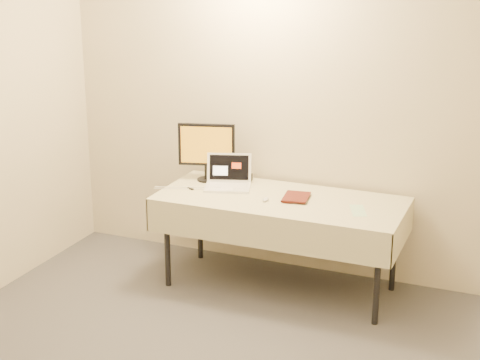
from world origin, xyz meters
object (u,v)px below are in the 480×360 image
at_px(monitor, 207,148).
at_px(book, 284,182).
at_px(table, 281,206).
at_px(laptop, 228,179).

bearing_deg(monitor, book, -29.57).
bearing_deg(book, table, -157.63).
bearing_deg(monitor, table, -30.91).
xyz_separation_m(table, laptop, (-0.48, 0.11, 0.12)).
xyz_separation_m(table, book, (0.02, 0.01, 0.19)).
distance_m(monitor, book, 0.76).
relative_size(laptop, monitor, 0.91).
height_order(table, monitor, monitor).
xyz_separation_m(laptop, monitor, (-0.22, 0.08, 0.21)).
xyz_separation_m(monitor, book, (0.72, -0.18, -0.15)).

